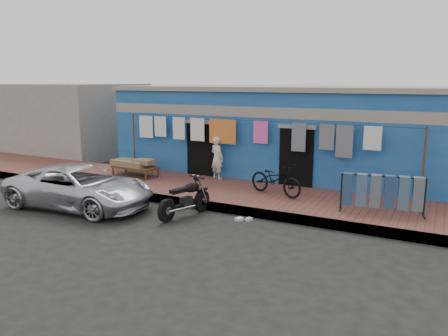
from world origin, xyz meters
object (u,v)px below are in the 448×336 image
(car, at_px, (79,186))
(seated_person, at_px, (217,158))
(charpoy, at_px, (135,168))
(jeans_rack, at_px, (382,193))
(bicycle, at_px, (276,176))
(motorcycle, at_px, (185,198))

(car, height_order, seated_person, seated_person)
(charpoy, relative_size, jeans_rack, 0.84)
(charpoy, xyz_separation_m, jeans_rack, (8.37, -0.60, 0.21))
(charpoy, height_order, jeans_rack, jeans_rack)
(seated_person, relative_size, bicycle, 0.81)
(car, xyz_separation_m, motorcycle, (3.11, 0.67, -0.11))
(car, bearing_deg, motorcycle, -81.78)
(motorcycle, bearing_deg, bicycle, 70.38)
(bicycle, relative_size, jeans_rack, 0.83)
(car, height_order, bicycle, bicycle)
(bicycle, height_order, charpoy, bicycle)
(charpoy, bearing_deg, car, -80.13)
(car, bearing_deg, seated_person, -32.57)
(bicycle, distance_m, motorcycle, 2.91)
(car, distance_m, motorcycle, 3.18)
(seated_person, bearing_deg, charpoy, 38.34)
(car, height_order, jeans_rack, jeans_rack)
(seated_person, distance_m, charpoy, 2.97)
(motorcycle, distance_m, jeans_rack, 5.09)
(car, height_order, motorcycle, car)
(car, xyz_separation_m, charpoy, (-0.55, 3.16, -0.07))
(bicycle, xyz_separation_m, motorcycle, (-1.67, -2.35, -0.32))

